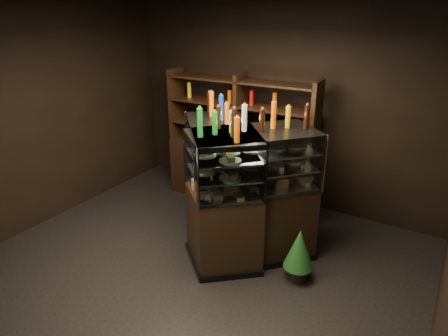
{
  "coord_description": "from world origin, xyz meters",
  "views": [
    {
      "loc": [
        2.34,
        -2.92,
        2.91
      ],
      "look_at": [
        0.2,
        0.57,
        1.22
      ],
      "focal_mm": 32.0,
      "sensor_mm": 36.0,
      "label": 1
    }
  ],
  "objects": [
    {
      "name": "ground",
      "position": [
        0.0,
        0.0,
        0.0
      ],
      "size": [
        5.0,
        5.0,
        0.0
      ],
      "primitive_type": "plane",
      "color": "black",
      "rests_on": "ground"
    },
    {
      "name": "room_shell",
      "position": [
        0.0,
        0.0,
        1.94
      ],
      "size": [
        5.02,
        5.02,
        3.01
      ],
      "color": "black",
      "rests_on": "ground"
    },
    {
      "name": "display_case",
      "position": [
        0.21,
        0.84,
        0.53
      ],
      "size": [
        1.94,
        1.6,
        1.61
      ],
      "rotation": [
        0.0,
        0.0,
        -0.0
      ],
      "color": "black",
      "rests_on": "ground"
    },
    {
      "name": "food_display",
      "position": [
        0.21,
        0.84,
        1.24
      ],
      "size": [
        1.45,
        1.11,
        0.49
      ],
      "color": "#BA9442",
      "rests_on": "display_case"
    },
    {
      "name": "bottles_top",
      "position": [
        0.21,
        0.84,
        1.75
      ],
      "size": [
        1.27,
        0.97,
        0.3
      ],
      "color": "#0F38B2",
      "rests_on": "display_case"
    },
    {
      "name": "potted_conifer",
      "position": [
        1.1,
        0.7,
        0.41
      ],
      "size": [
        0.34,
        0.34,
        0.72
      ],
      "rotation": [
        0.0,
        0.0,
        -0.25
      ],
      "color": "black",
      "rests_on": "ground"
    },
    {
      "name": "back_shelving",
      "position": [
        -0.43,
        2.05,
        0.61
      ],
      "size": [
        2.33,
        0.52,
        2.0
      ],
      "rotation": [
        0.0,
        0.0,
        0.04
      ],
      "color": "black",
      "rests_on": "ground"
    }
  ]
}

